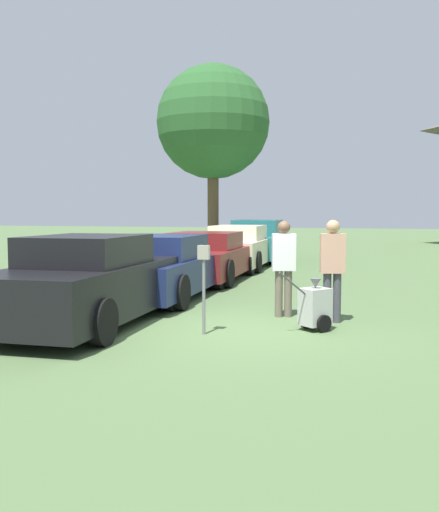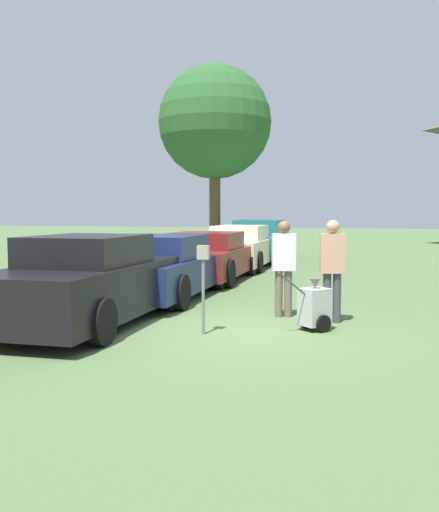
# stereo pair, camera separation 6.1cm
# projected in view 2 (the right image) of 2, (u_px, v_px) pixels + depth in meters

# --- Properties ---
(ground_plane) EXTENTS (120.00, 120.00, 0.00)m
(ground_plane) POSITION_uv_depth(u_px,v_px,m) (221.00, 330.00, 9.27)
(ground_plane) COLOR #4C663D
(parked_car_black) EXTENTS (2.13, 4.87, 1.52)m
(parked_car_black) POSITION_uv_depth(u_px,v_px,m) (91.00, 282.00, 9.72)
(parked_car_black) COLOR black
(parked_car_black) RESTS_ON ground_plane
(parked_car_navy) EXTENTS (2.22, 4.99, 1.40)m
(parked_car_navy) POSITION_uv_depth(u_px,v_px,m) (162.00, 268.00, 12.71)
(parked_car_navy) COLOR #19234C
(parked_car_navy) RESTS_ON ground_plane
(parked_car_maroon) EXTENTS (2.24, 4.86, 1.35)m
(parked_car_maroon) POSITION_uv_depth(u_px,v_px,m) (208.00, 257.00, 15.93)
(parked_car_maroon) COLOR maroon
(parked_car_maroon) RESTS_ON ground_plane
(parked_car_cream) EXTENTS (2.12, 5.06, 1.46)m
(parked_car_cream) POSITION_uv_depth(u_px,v_px,m) (241.00, 248.00, 19.46)
(parked_car_cream) COLOR beige
(parked_car_cream) RESTS_ON ground_plane
(parked_car_teal) EXTENTS (2.21, 5.22, 1.61)m
(parked_car_teal) POSITION_uv_depth(u_px,v_px,m) (260.00, 242.00, 22.30)
(parked_car_teal) COLOR #23666B
(parked_car_teal) RESTS_ON ground_plane
(parking_meter) EXTENTS (0.18, 0.09, 1.40)m
(parking_meter) POSITION_uv_depth(u_px,v_px,m) (203.00, 273.00, 8.85)
(parking_meter) COLOR slate
(parking_meter) RESTS_ON ground_plane
(person_worker) EXTENTS (0.47, 0.33, 1.75)m
(person_worker) POSITION_uv_depth(u_px,v_px,m) (284.00, 262.00, 10.33)
(person_worker) COLOR #665B4C
(person_worker) RESTS_ON ground_plane
(person_supervisor) EXTENTS (0.46, 0.31, 1.78)m
(person_supervisor) POSITION_uv_depth(u_px,v_px,m) (332.00, 264.00, 9.79)
(person_supervisor) COLOR #3F3F47
(person_supervisor) RESTS_ON ground_plane
(equipment_cart) EXTENTS (0.78, 0.88, 1.00)m
(equipment_cart) POSITION_uv_depth(u_px,v_px,m) (315.00, 307.00, 9.19)
(equipment_cart) COLOR #B2B2AD
(equipment_cart) RESTS_ON ground_plane
(shade_tree) EXTENTS (4.41, 4.41, 7.62)m
(shade_tree) POSITION_uv_depth(u_px,v_px,m) (215.00, 123.00, 22.21)
(shade_tree) COLOR brown
(shade_tree) RESTS_ON ground_plane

